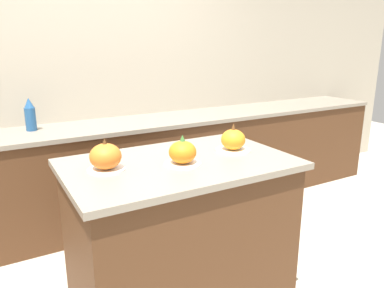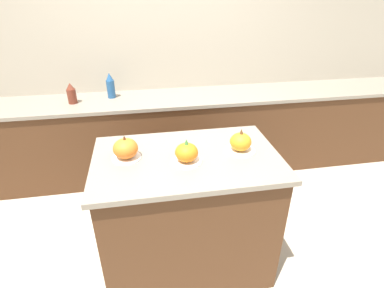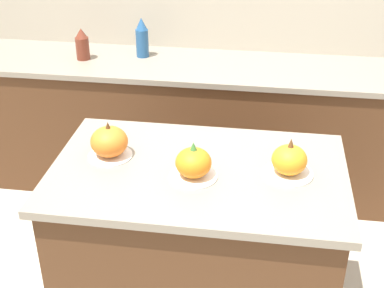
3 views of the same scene
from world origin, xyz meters
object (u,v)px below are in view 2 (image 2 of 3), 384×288
at_px(pumpkin_cake_left, 126,149).
at_px(bottle_tall, 111,86).
at_px(bottle_short, 71,94).
at_px(pumpkin_cake_center, 187,153).
at_px(pumpkin_cake_right, 241,143).

bearing_deg(pumpkin_cake_left, bottle_tall, 97.42).
height_order(bottle_tall, bottle_short, bottle_tall).
bearing_deg(bottle_short, bottle_tall, 15.81).
xyz_separation_m(pumpkin_cake_center, pumpkin_cake_right, (0.37, 0.08, 0.00)).
xyz_separation_m(pumpkin_cake_left, pumpkin_cake_center, (0.37, -0.11, -0.01)).
bearing_deg(pumpkin_cake_left, pumpkin_cake_center, -16.12).
bearing_deg(pumpkin_cake_left, pumpkin_cake_right, -2.50).
relative_size(pumpkin_cake_right, bottle_tall, 0.78).
xyz_separation_m(pumpkin_cake_left, bottle_tall, (-0.18, 1.38, -0.00)).
distance_m(pumpkin_cake_right, bottle_tall, 1.69).
bearing_deg(pumpkin_cake_right, pumpkin_cake_left, 177.50).
xyz_separation_m(pumpkin_cake_center, bottle_short, (-0.92, 1.38, -0.02)).
height_order(pumpkin_cake_left, bottle_tall, bottle_tall).
relative_size(pumpkin_cake_center, pumpkin_cake_right, 0.96).
distance_m(pumpkin_cake_right, bottle_short, 1.84).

